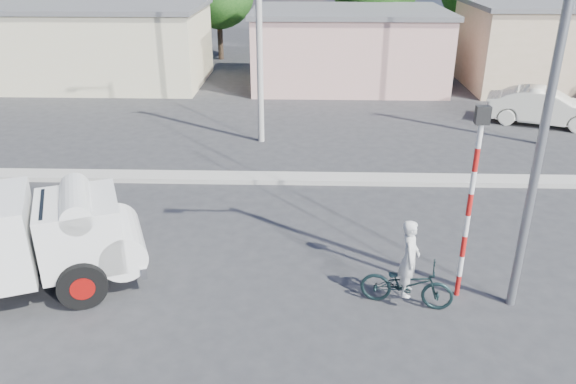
{
  "coord_description": "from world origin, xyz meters",
  "views": [
    {
      "loc": [
        -0.27,
        -9.22,
        7.27
      ],
      "look_at": [
        -0.69,
        4.14,
        1.3
      ],
      "focal_mm": 35.0,
      "sensor_mm": 36.0,
      "label": 1
    }
  ],
  "objects_px": {
    "truck": "(3,243)",
    "traffic_pole": "(472,189)",
    "cyclist": "(408,270)",
    "streetlight": "(545,79)",
    "car_cream": "(544,107)",
    "bicycle": "(407,284)"
  },
  "relations": [
    {
      "from": "truck",
      "to": "streetlight",
      "type": "distance_m",
      "value": 11.5
    },
    {
      "from": "bicycle",
      "to": "car_cream",
      "type": "xyz_separation_m",
      "value": [
        8.04,
        13.53,
        0.26
      ]
    },
    {
      "from": "truck",
      "to": "car_cream",
      "type": "bearing_deg",
      "value": 16.8
    },
    {
      "from": "cyclist",
      "to": "traffic_pole",
      "type": "xyz_separation_m",
      "value": [
        1.23,
        0.4,
        1.72
      ]
    },
    {
      "from": "bicycle",
      "to": "streetlight",
      "type": "distance_m",
      "value": 4.94
    },
    {
      "from": "truck",
      "to": "traffic_pole",
      "type": "relative_size",
      "value": 1.41
    },
    {
      "from": "truck",
      "to": "car_cream",
      "type": "xyz_separation_m",
      "value": [
        16.79,
        13.43,
        -0.55
      ]
    },
    {
      "from": "cyclist",
      "to": "streetlight",
      "type": "height_order",
      "value": "streetlight"
    },
    {
      "from": "car_cream",
      "to": "streetlight",
      "type": "xyz_separation_m",
      "value": [
        -5.88,
        -13.43,
        4.18
      ]
    },
    {
      "from": "traffic_pole",
      "to": "streetlight",
      "type": "bearing_deg",
      "value": -17.73
    },
    {
      "from": "cyclist",
      "to": "streetlight",
      "type": "distance_m",
      "value": 4.63
    },
    {
      "from": "traffic_pole",
      "to": "car_cream",
      "type": "bearing_deg",
      "value": 62.57
    },
    {
      "from": "car_cream",
      "to": "traffic_pole",
      "type": "bearing_deg",
      "value": 173.39
    },
    {
      "from": "truck",
      "to": "car_cream",
      "type": "height_order",
      "value": "truck"
    },
    {
      "from": "cyclist",
      "to": "car_cream",
      "type": "relative_size",
      "value": 0.37
    },
    {
      "from": "truck",
      "to": "cyclist",
      "type": "xyz_separation_m",
      "value": [
        8.75,
        -0.11,
        -0.45
      ]
    },
    {
      "from": "truck",
      "to": "bicycle",
      "type": "distance_m",
      "value": 8.78
    },
    {
      "from": "bicycle",
      "to": "car_cream",
      "type": "distance_m",
      "value": 15.74
    },
    {
      "from": "bicycle",
      "to": "streetlight",
      "type": "xyz_separation_m",
      "value": [
        2.17,
        0.1,
        4.44
      ]
    },
    {
      "from": "car_cream",
      "to": "streetlight",
      "type": "height_order",
      "value": "streetlight"
    },
    {
      "from": "bicycle",
      "to": "car_cream",
      "type": "height_order",
      "value": "car_cream"
    },
    {
      "from": "streetlight",
      "to": "cyclist",
      "type": "bearing_deg",
      "value": -177.23
    }
  ]
}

